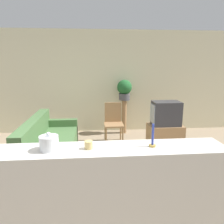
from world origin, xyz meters
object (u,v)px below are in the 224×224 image
at_px(wooden_chair, 113,121).
at_px(potted_plant, 124,89).
at_px(couch, 50,147).
at_px(television, 166,113).
at_px(decorative_bowl, 49,143).

height_order(wooden_chair, potted_plant, potted_plant).
bearing_deg(couch, wooden_chair, 37.65).
height_order(television, decorative_bowl, decorative_bowl).
xyz_separation_m(wooden_chair, decorative_bowl, (-0.91, -2.87, 0.55)).
relative_size(wooden_chair, potted_plant, 1.76).
relative_size(potted_plant, decorative_bowl, 2.80).
distance_m(television, potted_plant, 1.43).
height_order(television, wooden_chair, television).
height_order(television, potted_plant, potted_plant).
bearing_deg(decorative_bowl, wooden_chair, 72.36).
relative_size(television, wooden_chair, 0.64).
distance_m(couch, television, 2.49).
bearing_deg(decorative_bowl, television, 49.83).
xyz_separation_m(television, wooden_chair, (-1.09, 0.50, -0.27)).
distance_m(wooden_chair, decorative_bowl, 3.06).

